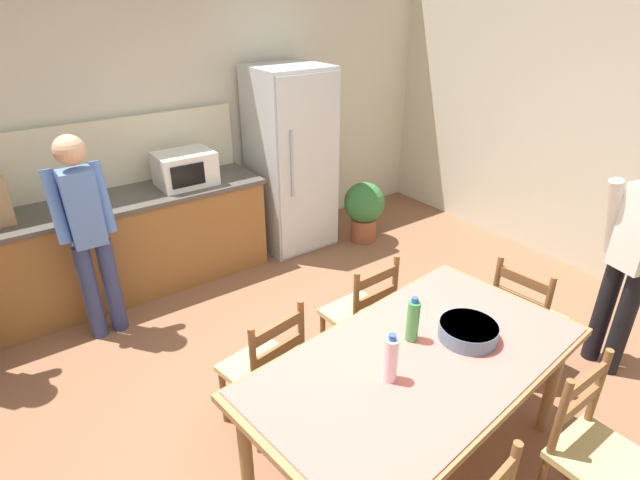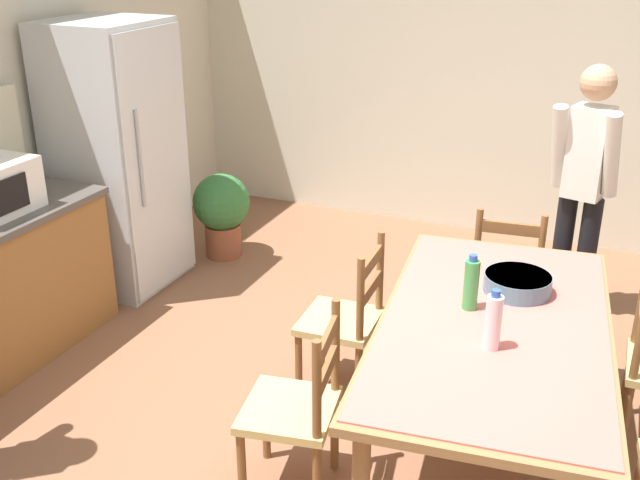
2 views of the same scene
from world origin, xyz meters
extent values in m
plane|color=brown|center=(0.00, 0.00, 0.00)|extent=(8.32, 8.32, 0.00)
cube|color=beige|center=(0.00, 2.66, 1.45)|extent=(6.52, 0.12, 2.90)
cube|color=beige|center=(3.26, 0.00, 1.45)|extent=(0.12, 5.20, 2.90)
cube|color=brown|center=(-1.06, 2.23, 0.43)|extent=(3.59, 0.62, 0.86)
cube|color=#4C4742|center=(-1.06, 2.23, 0.88)|extent=(3.63, 0.66, 0.04)
cube|color=beige|center=(-1.06, 2.54, 1.20)|extent=(3.59, 0.03, 0.60)
cube|color=silver|center=(1.22, 2.20, 0.93)|extent=(0.73, 0.68, 1.86)
cube|color=silver|center=(1.22, 1.85, 0.93)|extent=(0.70, 0.02, 1.78)
cylinder|color=#A5AAB2|center=(1.00, 1.83, 1.02)|extent=(0.02, 0.02, 0.65)
cube|color=white|center=(0.10, 2.21, 1.05)|extent=(0.50, 0.38, 0.30)
cube|color=black|center=(0.05, 2.01, 1.05)|extent=(0.30, 0.01, 0.19)
cylinder|color=olive|center=(1.07, -0.95, 0.37)|extent=(0.07, 0.07, 0.74)
cylinder|color=olive|center=(-0.69, -0.34, 0.37)|extent=(0.07, 0.07, 0.74)
cylinder|color=olive|center=(0.97, -0.15, 0.37)|extent=(0.07, 0.07, 0.74)
cube|color=olive|center=(0.19, -0.64, 0.76)|extent=(1.98, 1.21, 0.04)
cube|color=#D1665B|center=(0.19, -0.64, 0.78)|extent=(1.90, 1.16, 0.01)
cylinder|color=silver|center=(-0.05, -0.67, 0.91)|extent=(0.07, 0.07, 0.24)
cylinder|color=#2D51B2|center=(-0.05, -0.67, 1.04)|extent=(0.04, 0.04, 0.03)
cylinder|color=green|center=(0.27, -0.51, 0.91)|extent=(0.07, 0.07, 0.24)
cylinder|color=#2D51B2|center=(0.27, -0.51, 1.04)|extent=(0.04, 0.04, 0.03)
cylinder|color=slate|center=(0.52, -0.68, 0.83)|extent=(0.32, 0.32, 0.09)
cylinder|color=slate|center=(0.52, -0.68, 0.87)|extent=(0.31, 0.31, 0.02)
cylinder|color=brown|center=(0.88, -1.25, 0.21)|extent=(0.04, 0.04, 0.41)
cube|color=tan|center=(0.70, -1.42, 0.43)|extent=(0.43, 0.41, 0.04)
cylinder|color=brown|center=(0.52, -1.26, 0.68)|extent=(0.04, 0.04, 0.46)
cylinder|color=brown|center=(0.88, -1.25, 0.68)|extent=(0.04, 0.04, 0.46)
cube|color=brown|center=(0.70, -1.25, 0.81)|extent=(0.36, 0.03, 0.07)
cube|color=brown|center=(0.70, -1.25, 0.66)|extent=(0.36, 0.03, 0.07)
cylinder|color=brown|center=(1.63, -0.66, 0.21)|extent=(0.04, 0.04, 0.41)
cylinder|color=brown|center=(1.60, -0.30, 0.21)|extent=(0.04, 0.04, 0.41)
cylinder|color=brown|center=(1.30, -0.70, 0.21)|extent=(0.04, 0.04, 0.41)
cylinder|color=brown|center=(1.26, -0.34, 0.21)|extent=(0.04, 0.04, 0.41)
cube|color=tan|center=(1.45, -0.50, 0.43)|extent=(0.44, 0.46, 0.04)
cylinder|color=brown|center=(1.30, -0.70, 0.68)|extent=(0.04, 0.04, 0.46)
cylinder|color=brown|center=(1.26, -0.34, 0.68)|extent=(0.04, 0.04, 0.46)
cube|color=brown|center=(1.28, -0.52, 0.81)|extent=(0.06, 0.36, 0.07)
cube|color=brown|center=(1.28, -0.52, 0.66)|extent=(0.06, 0.36, 0.07)
cylinder|color=brown|center=(-0.18, 0.33, 0.21)|extent=(0.04, 0.04, 0.41)
cylinder|color=brown|center=(-0.53, 0.27, 0.21)|extent=(0.04, 0.04, 0.41)
cylinder|color=brown|center=(-0.12, 0.00, 0.21)|extent=(0.04, 0.04, 0.41)
cylinder|color=brown|center=(-0.47, -0.06, 0.21)|extent=(0.04, 0.04, 0.41)
cube|color=tan|center=(-0.33, 0.14, 0.43)|extent=(0.48, 0.47, 0.04)
cylinder|color=brown|center=(-0.12, 0.00, 0.68)|extent=(0.04, 0.04, 0.46)
cylinder|color=brown|center=(-0.47, -0.06, 0.68)|extent=(0.04, 0.04, 0.46)
cube|color=brown|center=(-0.30, -0.03, 0.81)|extent=(0.36, 0.09, 0.07)
cube|color=brown|center=(-0.30, -0.03, 0.66)|extent=(0.36, 0.09, 0.07)
cylinder|color=brown|center=(0.68, 0.41, 0.21)|extent=(0.04, 0.04, 0.41)
cylinder|color=brown|center=(0.32, 0.39, 0.21)|extent=(0.04, 0.04, 0.41)
cylinder|color=brown|center=(0.70, 0.07, 0.21)|extent=(0.04, 0.04, 0.41)
cylinder|color=brown|center=(0.34, 0.05, 0.21)|extent=(0.04, 0.04, 0.41)
cube|color=tan|center=(0.51, 0.23, 0.43)|extent=(0.44, 0.42, 0.04)
cylinder|color=brown|center=(0.70, 0.07, 0.68)|extent=(0.04, 0.04, 0.46)
cylinder|color=brown|center=(0.34, 0.05, 0.68)|extent=(0.04, 0.04, 0.46)
cube|color=brown|center=(0.52, 0.06, 0.81)|extent=(0.36, 0.04, 0.07)
cube|color=brown|center=(0.52, 0.06, 0.66)|extent=(0.36, 0.04, 0.07)
cylinder|color=navy|center=(-0.96, 1.68, 0.40)|extent=(0.12, 0.12, 0.81)
cylinder|color=navy|center=(-0.80, 1.68, 0.40)|extent=(0.12, 0.12, 0.81)
cube|color=#5175BC|center=(-0.88, 1.68, 1.09)|extent=(0.23, 0.18, 0.57)
sphere|color=tan|center=(-0.88, 1.68, 1.52)|extent=(0.22, 0.22, 0.22)
cylinder|color=#5175BC|center=(-1.04, 1.75, 1.12)|extent=(0.09, 0.22, 0.54)
cylinder|color=#5175BC|center=(-0.72, 1.75, 1.12)|extent=(0.09, 0.22, 0.54)
cylinder|color=black|center=(1.96, -0.92, 0.41)|extent=(0.12, 0.12, 0.82)
cylinder|color=black|center=(1.99, -0.76, 0.41)|extent=(0.12, 0.12, 0.82)
cylinder|color=white|center=(1.95, -0.67, 1.14)|extent=(0.24, 0.14, 0.55)
cylinder|color=brown|center=(1.87, 1.76, 0.13)|extent=(0.28, 0.28, 0.26)
sphere|color=#337038|center=(1.87, 1.76, 0.45)|extent=(0.44, 0.44, 0.44)
camera|label=1|loc=(-1.42, -2.00, 2.50)|focal=28.00mm
camera|label=2|loc=(-2.82, -1.08, 2.42)|focal=42.00mm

